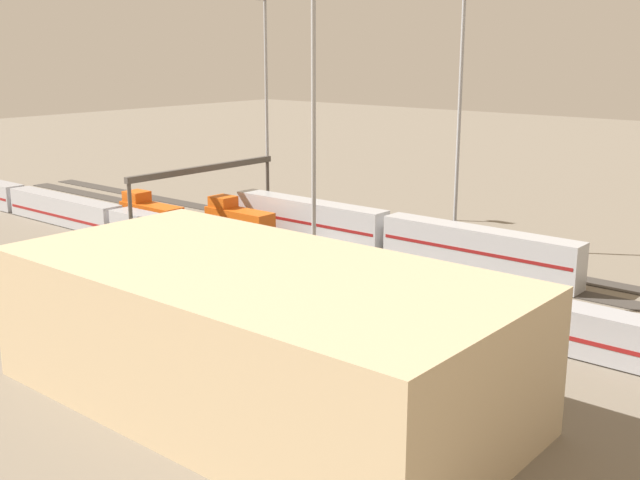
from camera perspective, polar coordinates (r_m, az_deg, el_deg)
The scene contains 15 objects.
ground_plane at distance 92.30m, azimuth 0.14°, elevation -1.15°, with size 400.00×400.00×0.00m, color #756B5B.
track_bed_0 at distance 99.92m, azimuth 3.81°, elevation 0.03°, with size 140.00×2.80×0.12m, color #3D3833.
track_bed_1 at distance 96.05m, azimuth 2.05°, elevation -0.52°, with size 140.00×2.80×0.12m, color #3D3833.
track_bed_2 at distance 92.28m, azimuth 0.14°, elevation -1.12°, with size 140.00×2.80×0.12m, color #3D3833.
track_bed_3 at distance 88.63m, azimuth -1.93°, elevation -1.76°, with size 140.00×2.80×0.12m, color #3D3833.
track_bed_4 at distance 85.13m, azimuth -4.18°, elevation -2.46°, with size 140.00×2.80×0.12m, color #3D3833.
train_on_track_4 at distance 87.50m, azimuth -6.20°, elevation -0.70°, with size 139.00×3.06×4.40m.
train_on_track_1 at distance 92.10m, azimuth 4.90°, elevation 0.45°, with size 47.20×3.06×5.00m.
train_on_track_2 at distance 101.13m, azimuth -6.02°, elevation 1.37°, with size 10.00×3.00×5.00m.
train_on_track_3 at distance 106.56m, azimuth -12.32°, elevation 1.78°, with size 10.00×3.00×5.00m.
light_mast_0 at distance 113.00m, azimuth -3.96°, elevation 11.73°, with size 2.80×0.70×31.60m.
light_mast_1 at distance 74.13m, azimuth -0.48°, elevation 11.05°, with size 2.80×0.70×32.72m.
light_mast_2 at distance 94.30m, azimuth 10.25°, elevation 10.90°, with size 2.80×0.70×31.00m.
signal_gantry at distance 104.62m, azimuth -8.48°, elevation 4.66°, with size 0.70×25.00×8.80m.
maintenance_shed at distance 53.75m, azimuth -4.63°, elevation -6.94°, with size 36.40×18.09×9.91m, color tan.
Camera 1 is at (-57.00, 68.47, 24.12)m, focal length 43.72 mm.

